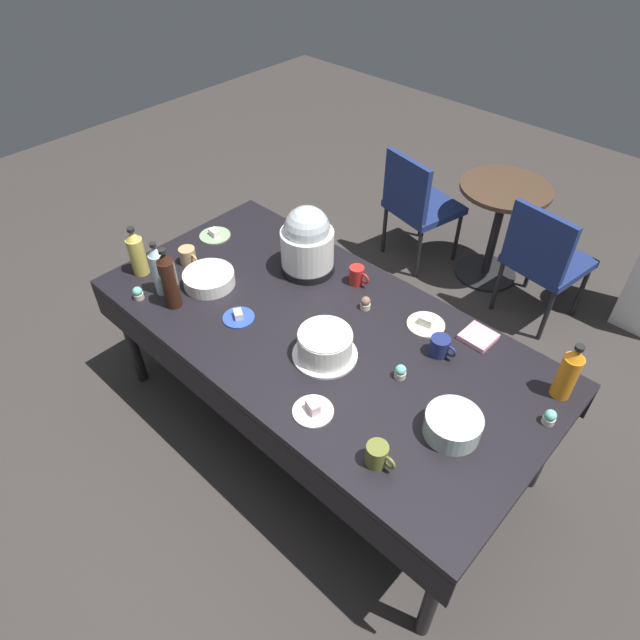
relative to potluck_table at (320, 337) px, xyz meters
name	(u,v)px	position (x,y,z in m)	size (l,w,h in m)	color
ground	(320,426)	(0.00, 0.00, -0.69)	(9.00, 9.00, 0.00)	#383330
potluck_table	(320,337)	(0.00, 0.00, 0.00)	(2.20, 1.10, 0.75)	black
frosted_layer_cake	(325,345)	(0.14, -0.12, 0.13)	(0.29, 0.29, 0.14)	silver
slow_cooker	(307,242)	(-0.35, 0.28, 0.23)	(0.28, 0.28, 0.37)	black
glass_salad_bowl	(453,425)	(0.77, -0.08, 0.11)	(0.22, 0.22, 0.10)	#B2C6BC
ceramic_snack_bowl	(209,279)	(-0.63, -0.15, 0.10)	(0.26, 0.26, 0.07)	silver
dessert_plate_cobalt	(239,317)	(-0.33, -0.21, 0.07)	(0.15, 0.15, 0.04)	#2D4CB2
dessert_plate_cream	(426,323)	(0.35, 0.35, 0.07)	(0.18, 0.18, 0.05)	beige
dessert_plate_sage	(215,235)	(-0.95, 0.15, 0.07)	(0.17, 0.17, 0.04)	#8CA87F
dessert_plate_white	(313,410)	(0.31, -0.38, 0.07)	(0.17, 0.17, 0.05)	white
cupcake_rose	(365,303)	(0.06, 0.25, 0.09)	(0.05, 0.05, 0.07)	beige
cupcake_mint	(550,417)	(1.02, 0.22, 0.09)	(0.05, 0.05, 0.07)	beige
cupcake_cocoa	(400,372)	(0.45, 0.01, 0.09)	(0.05, 0.05, 0.07)	beige
cupcake_vanilla	(138,293)	(-0.80, -0.45, 0.09)	(0.05, 0.05, 0.07)	beige
soda_bottle_water	(159,270)	(-0.75, -0.34, 0.20)	(0.07, 0.07, 0.29)	silver
soda_bottle_ginger_ale	(137,253)	(-0.97, -0.32, 0.19)	(0.08, 0.08, 0.27)	gold
soda_bottle_cola	(169,280)	(-0.63, -0.36, 0.21)	(0.08, 0.08, 0.33)	#33190F
soda_bottle_orange_juice	(569,373)	(0.99, 0.39, 0.19)	(0.08, 0.08, 0.28)	orange
coffee_mug_olive	(378,455)	(0.65, -0.39, 0.11)	(0.13, 0.08, 0.10)	olive
coffee_mug_red	(357,275)	(-0.09, 0.37, 0.11)	(0.12, 0.08, 0.10)	#B2231E
coffee_mug_navy	(440,346)	(0.50, 0.24, 0.11)	(0.13, 0.09, 0.09)	navy
coffee_mug_tan	(188,256)	(-0.85, -0.11, 0.11)	(0.13, 0.09, 0.09)	tan
paper_napkin_stack	(478,337)	(0.57, 0.44, 0.07)	(0.14, 0.14, 0.02)	pink
maroon_chair_left	(417,202)	(-0.57, 1.61, -0.20)	(0.53, 0.53, 0.85)	navy
maroon_chair_right	(544,257)	(0.39, 1.61, -0.20)	(0.50, 0.50, 0.85)	navy
round_cafe_table	(499,215)	(-0.05, 1.84, -0.19)	(0.60, 0.60, 0.72)	#473323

